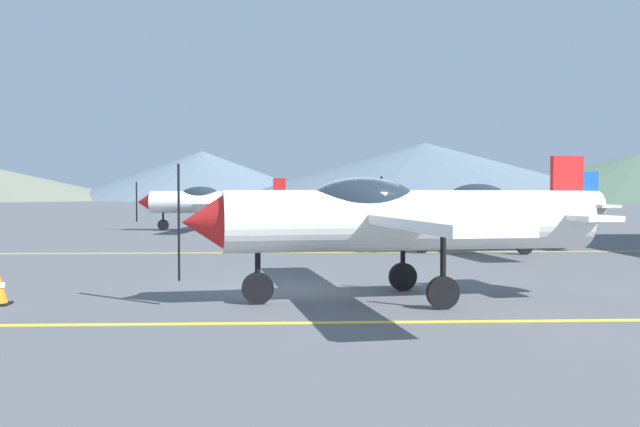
{
  "coord_description": "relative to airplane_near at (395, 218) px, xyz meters",
  "views": [
    {
      "loc": [
        -1.01,
        -13.5,
        1.95
      ],
      "look_at": [
        0.03,
        10.0,
        1.2
      ],
      "focal_mm": 38.79,
      "sensor_mm": 36.0,
      "label": 1
    }
  ],
  "objects": [
    {
      "name": "hill_centerleft",
      "position": [
        -22.65,
        152.49,
        4.29
      ],
      "size": [
        62.86,
        62.86,
        11.53
      ],
      "primitive_type": "cone",
      "color": "slate",
      "rests_on": "ground_plane"
    },
    {
      "name": "airplane_near",
      "position": [
        0.0,
        0.0,
        0.0
      ],
      "size": [
        7.64,
        8.75,
        2.62
      ],
      "color": "white",
      "rests_on": "ground_plane"
    },
    {
      "name": "hill_right",
      "position": [
        70.57,
        127.35,
        3.45
      ],
      "size": [
        77.75,
        77.75,
        9.85
      ],
      "primitive_type": "cone",
      "color": "#4C6651",
      "rests_on": "ground_plane"
    },
    {
      "name": "airplane_far",
      "position": [
        -5.74,
        22.25,
        0.0
      ],
      "size": [
        7.6,
        8.74,
        2.62
      ],
      "color": "white",
      "rests_on": "ground_plane"
    },
    {
      "name": "airplane_mid",
      "position": [
        4.73,
        9.72,
        0.0
      ],
      "size": [
        7.64,
        8.75,
        2.62
      ],
      "color": "silver",
      "rests_on": "ground_plane"
    },
    {
      "name": "apron_line_near",
      "position": [
        -0.89,
        -2.12,
        -1.47
      ],
      "size": [
        80.0,
        0.16,
        0.01
      ],
      "primitive_type": "cube",
      "color": "yellow",
      "rests_on": "ground_plane"
    },
    {
      "name": "hill_centerright",
      "position": [
        27.66,
        137.33,
        4.82
      ],
      "size": [
        89.0,
        89.0,
        12.58
      ],
      "primitive_type": "cone",
      "color": "slate",
      "rests_on": "ground_plane"
    },
    {
      "name": "ground_plane",
      "position": [
        -0.89,
        1.23,
        -1.47
      ],
      "size": [
        400.0,
        400.0,
        0.0
      ],
      "primitive_type": "plane",
      "color": "#54565B"
    },
    {
      "name": "apron_line_far",
      "position": [
        -0.89,
        9.67,
        -1.47
      ],
      "size": [
        80.0,
        0.16,
        0.01
      ],
      "primitive_type": "cube",
      "color": "yellow",
      "rests_on": "ground_plane"
    }
  ]
}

